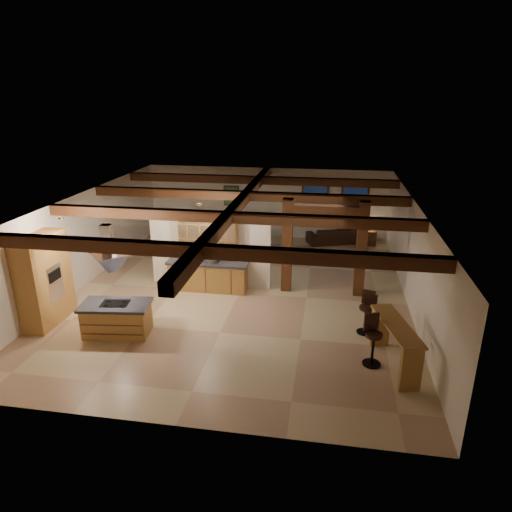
{
  "coord_description": "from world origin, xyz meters",
  "views": [
    {
      "loc": [
        2.59,
        -12.55,
        5.86
      ],
      "look_at": [
        0.45,
        0.5,
        1.06
      ],
      "focal_mm": 32.0,
      "sensor_mm": 36.0,
      "label": 1
    }
  ],
  "objects_px": {
    "kitchen_island": "(117,318)",
    "bar_counter": "(395,338)",
    "sofa": "(334,235)",
    "dining_table": "(237,249)"
  },
  "relations": [
    {
      "from": "kitchen_island",
      "to": "bar_counter",
      "type": "bearing_deg",
      "value": -3.22
    },
    {
      "from": "dining_table",
      "to": "kitchen_island",
      "type": "bearing_deg",
      "value": -94.64
    },
    {
      "from": "dining_table",
      "to": "sofa",
      "type": "distance_m",
      "value": 4.3
    },
    {
      "from": "kitchen_island",
      "to": "bar_counter",
      "type": "height_order",
      "value": "bar_counter"
    },
    {
      "from": "kitchen_island",
      "to": "sofa",
      "type": "relative_size",
      "value": 0.84
    },
    {
      "from": "kitchen_island",
      "to": "bar_counter",
      "type": "relative_size",
      "value": 0.87
    },
    {
      "from": "bar_counter",
      "to": "dining_table",
      "type": "bearing_deg",
      "value": 127.44
    },
    {
      "from": "kitchen_island",
      "to": "sofa",
      "type": "bearing_deg",
      "value": 57.23
    },
    {
      "from": "sofa",
      "to": "bar_counter",
      "type": "xyz_separation_m",
      "value": [
        1.34,
        -8.82,
        0.4
      ]
    },
    {
      "from": "kitchen_island",
      "to": "sofa",
      "type": "distance_m",
      "value": 10.03
    }
  ]
}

